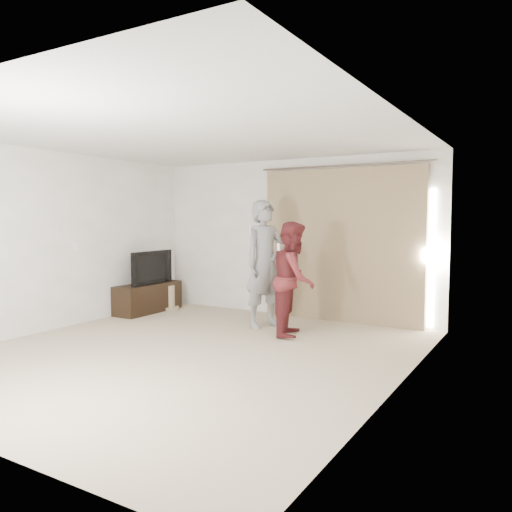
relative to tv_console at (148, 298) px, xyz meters
The scene contains 10 objects.
floor 2.86m from the tv_console, 37.37° to the right, with size 5.50×5.50×0.00m, color #C4B293.
wall_back 2.70m from the tv_console, 24.25° to the left, with size 5.00×0.04×2.60m, color white.
wall_left 2.04m from the tv_console, 97.74° to the right, with size 0.04×5.50×2.60m.
ceiling 3.70m from the tv_console, 37.37° to the right, with size 5.00×5.50×0.01m, color silver.
curtain 3.45m from the tv_console, 16.65° to the left, with size 2.80×0.11×2.46m.
tv_console is the anchor object (origin of this frame).
tv 0.53m from the tv_console, ahead, with size 0.99×0.13×0.57m, color black.
scratching_post 0.40m from the tv_console, 62.81° to the left, with size 0.33×0.33×0.43m.
person_man 2.44m from the tv_console, ahead, with size 0.69×0.81×1.89m.
person_woman 3.00m from the tv_console, ahead, with size 0.80×0.91×1.58m.
Camera 1 is at (3.72, -4.70, 1.63)m, focal length 35.00 mm.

